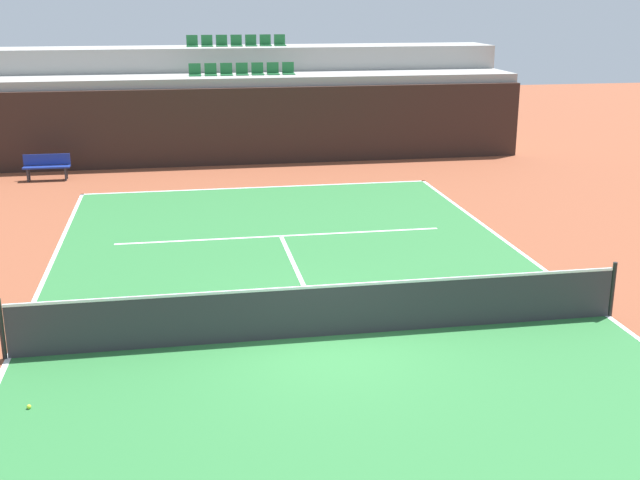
# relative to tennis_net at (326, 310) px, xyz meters

# --- Properties ---
(ground_plane) EXTENTS (80.00, 80.00, 0.00)m
(ground_plane) POSITION_rel_tennis_net_xyz_m (0.00, 0.00, -0.51)
(ground_plane) COLOR brown
(court_surface) EXTENTS (11.00, 24.00, 0.01)m
(court_surface) POSITION_rel_tennis_net_xyz_m (0.00, 0.00, -0.50)
(court_surface) COLOR #2D7238
(court_surface) RESTS_ON ground_plane
(baseline_far) EXTENTS (11.00, 0.10, 0.00)m
(baseline_far) POSITION_rel_tennis_net_xyz_m (0.00, 11.95, -0.50)
(baseline_far) COLOR white
(baseline_far) RESTS_ON court_surface
(sideline_left) EXTENTS (0.10, 24.00, 0.00)m
(sideline_left) POSITION_rel_tennis_net_xyz_m (-5.45, 0.00, -0.50)
(sideline_left) COLOR white
(sideline_left) RESTS_ON court_surface
(sideline_right) EXTENTS (0.10, 24.00, 0.00)m
(sideline_right) POSITION_rel_tennis_net_xyz_m (5.45, 0.00, -0.50)
(sideline_right) COLOR white
(sideline_right) RESTS_ON court_surface
(service_line_far) EXTENTS (8.26, 0.10, 0.00)m
(service_line_far) POSITION_rel_tennis_net_xyz_m (0.00, 6.40, -0.50)
(service_line_far) COLOR white
(service_line_far) RESTS_ON court_surface
(centre_service_line) EXTENTS (0.10, 6.40, 0.00)m
(centre_service_line) POSITION_rel_tennis_net_xyz_m (0.00, 3.20, -0.50)
(centre_service_line) COLOR white
(centre_service_line) RESTS_ON court_surface
(back_wall) EXTENTS (20.51, 0.30, 2.74)m
(back_wall) POSITION_rel_tennis_net_xyz_m (0.00, 15.84, 0.86)
(back_wall) COLOR black
(back_wall) RESTS_ON ground_plane
(stands_tier_lower) EXTENTS (20.51, 2.40, 3.06)m
(stands_tier_lower) POSITION_rel_tennis_net_xyz_m (0.00, 17.19, 1.02)
(stands_tier_lower) COLOR #9E9E99
(stands_tier_lower) RESTS_ON ground_plane
(stands_tier_upper) EXTENTS (20.51, 2.40, 3.96)m
(stands_tier_upper) POSITION_rel_tennis_net_xyz_m (0.00, 19.59, 1.47)
(stands_tier_upper) COLOR #9E9E99
(stands_tier_upper) RESTS_ON ground_plane
(seating_row_lower) EXTENTS (3.90, 0.44, 0.44)m
(seating_row_lower) POSITION_rel_tennis_net_xyz_m (0.00, 17.29, 2.68)
(seating_row_lower) COLOR #1E6633
(seating_row_lower) RESTS_ON stands_tier_lower
(seating_row_upper) EXTENTS (3.90, 0.44, 0.44)m
(seating_row_upper) POSITION_rel_tennis_net_xyz_m (0.00, 19.69, 3.58)
(seating_row_upper) COLOR #1E6633
(seating_row_upper) RESTS_ON stands_tier_upper
(tennis_net) EXTENTS (11.08, 0.08, 1.07)m
(tennis_net) POSITION_rel_tennis_net_xyz_m (0.00, 0.00, 0.00)
(tennis_net) COLOR black
(tennis_net) RESTS_ON court_surface
(player_bench) EXTENTS (1.50, 0.40, 0.85)m
(player_bench) POSITION_rel_tennis_net_xyz_m (-6.78, 14.32, -0.00)
(player_bench) COLOR navy
(player_bench) RESTS_ON ground_plane
(tennis_ball_0) EXTENTS (0.07, 0.07, 0.07)m
(tennis_ball_0) POSITION_rel_tennis_net_xyz_m (-4.82, -1.88, -0.47)
(tennis_ball_0) COLOR #CCE033
(tennis_ball_0) RESTS_ON court_surface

